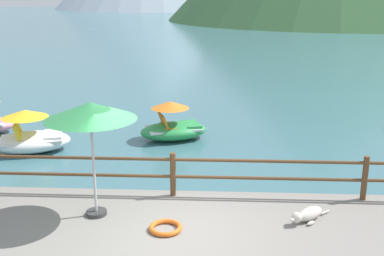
% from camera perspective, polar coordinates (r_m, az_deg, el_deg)
% --- Properties ---
extents(ground_plane, '(200.00, 200.00, 0.00)m').
position_cam_1_polar(ground_plane, '(47.95, 1.98, 10.60)').
color(ground_plane, '#3D6B75').
extents(dock_railing, '(23.92, 0.12, 0.95)m').
position_cam_1_polar(dock_railing, '(9.98, -2.31, -5.04)').
color(dock_railing, brown).
rests_on(dock_railing, promenade_dock).
extents(beach_umbrella, '(1.70, 1.70, 2.24)m').
position_cam_1_polar(beach_umbrella, '(8.85, -12.10, 1.83)').
color(beach_umbrella, '#B2B2B7').
rests_on(beach_umbrella, promenade_dock).
extents(dog_resting, '(0.88, 0.72, 0.26)m').
position_cam_1_polar(dog_resting, '(9.35, 13.68, -10.07)').
color(dog_resting, beige).
rests_on(dog_resting, promenade_dock).
extents(life_ring, '(0.61, 0.61, 0.09)m').
position_cam_1_polar(life_ring, '(8.81, -3.19, -11.87)').
color(life_ring, orange).
rests_on(life_ring, promenade_dock).
extents(pedal_boat_0, '(2.57, 2.04, 1.27)m').
position_cam_1_polar(pedal_boat_0, '(14.79, -18.78, -1.02)').
color(pedal_boat_0, white).
rests_on(pedal_boat_0, ground).
extents(pedal_boat_2, '(2.44, 1.90, 1.25)m').
position_cam_1_polar(pedal_boat_2, '(15.16, -2.25, 0.20)').
color(pedal_boat_2, green).
rests_on(pedal_boat_2, ground).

